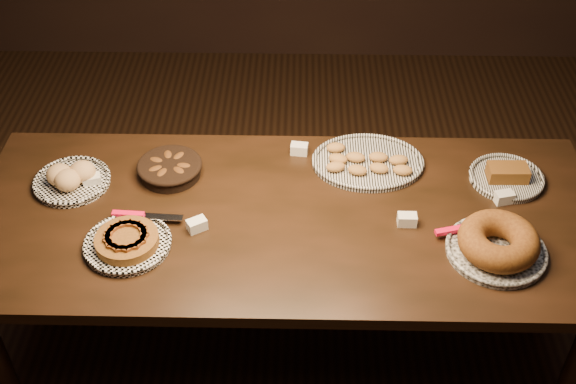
{
  "coord_description": "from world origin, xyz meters",
  "views": [
    {
      "loc": [
        0.05,
        -2.0,
        2.59
      ],
      "look_at": [
        0.0,
        0.05,
        0.82
      ],
      "focal_mm": 45.0,
      "sensor_mm": 36.0,
      "label": 1
    }
  ],
  "objects_px": {
    "madeleine_platter": "(367,162)",
    "bundt_cake_plate": "(498,244)",
    "buffet_table": "(287,229)",
    "apple_tart_plate": "(127,242)"
  },
  "relations": [
    {
      "from": "madeleine_platter",
      "to": "bundt_cake_plate",
      "type": "height_order",
      "value": "bundt_cake_plate"
    },
    {
      "from": "madeleine_platter",
      "to": "bundt_cake_plate",
      "type": "xyz_separation_m",
      "value": [
        0.43,
        -0.49,
        0.03
      ]
    },
    {
      "from": "apple_tart_plate",
      "to": "madeleine_platter",
      "type": "xyz_separation_m",
      "value": [
        0.89,
        0.48,
        -0.0
      ]
    },
    {
      "from": "apple_tart_plate",
      "to": "buffet_table",
      "type": "bearing_deg",
      "value": 39.32
    },
    {
      "from": "bundt_cake_plate",
      "to": "buffet_table",
      "type": "bearing_deg",
      "value": 161.81
    },
    {
      "from": "buffet_table",
      "to": "apple_tart_plate",
      "type": "bearing_deg",
      "value": -162.54
    },
    {
      "from": "madeleine_platter",
      "to": "apple_tart_plate",
      "type": "bearing_deg",
      "value": -169.27
    },
    {
      "from": "buffet_table",
      "to": "madeleine_platter",
      "type": "distance_m",
      "value": 0.45
    },
    {
      "from": "buffet_table",
      "to": "madeleine_platter",
      "type": "height_order",
      "value": "madeleine_platter"
    },
    {
      "from": "buffet_table",
      "to": "bundt_cake_plate",
      "type": "xyz_separation_m",
      "value": [
        0.75,
        -0.19,
        0.12
      ]
    }
  ]
}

